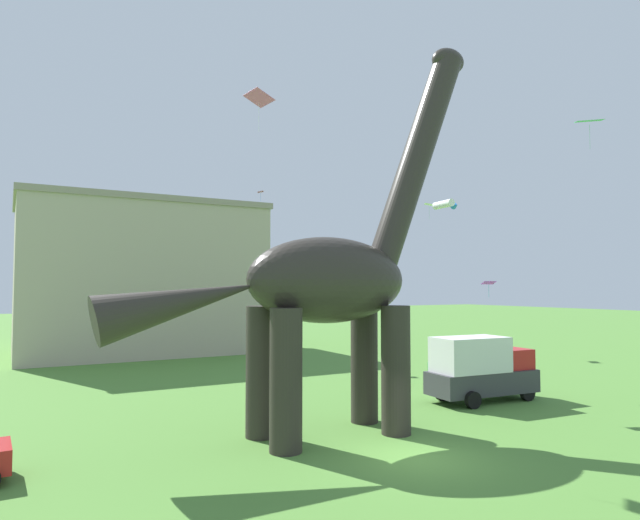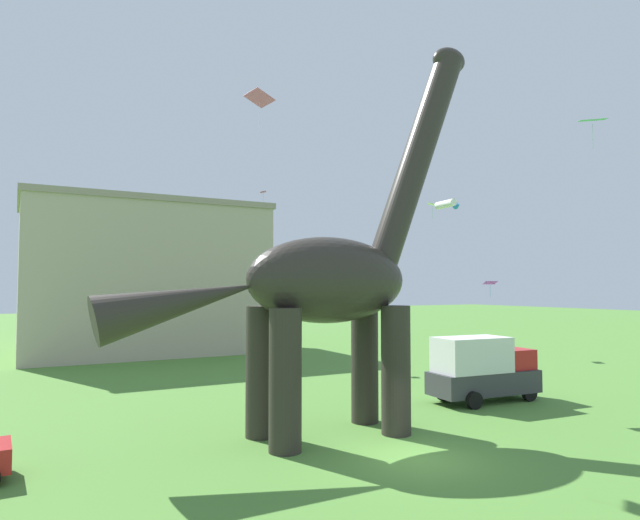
# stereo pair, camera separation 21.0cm
# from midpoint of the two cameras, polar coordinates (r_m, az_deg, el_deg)

# --- Properties ---
(ground_plane) EXTENTS (240.00, 240.00, 0.00)m
(ground_plane) POSITION_cam_midpoint_polar(r_m,az_deg,el_deg) (19.57, 9.33, -19.57)
(ground_plane) COLOR #4C7F33
(dinosaur_sculpture) EXTENTS (15.68, 3.32, 16.39)m
(dinosaur_sculpture) POSITION_cam_midpoint_polar(r_m,az_deg,el_deg) (21.30, 0.46, -2.08)
(dinosaur_sculpture) COLOR #2D2823
(dinosaur_sculpture) RESTS_ON ground_plane
(parked_box_truck) EXTENTS (5.75, 2.54, 3.20)m
(parked_box_truck) POSITION_cam_midpoint_polar(r_m,az_deg,el_deg) (29.01, 16.03, -10.64)
(parked_box_truck) COLOR #38383D
(parked_box_truck) RESTS_ON ground_plane
(person_photographer) EXTENTS (0.56, 0.25, 1.49)m
(person_photographer) POSITION_cam_midpoint_polar(r_m,az_deg,el_deg) (33.49, 11.27, -10.92)
(person_photographer) COLOR #2D3347
(person_photographer) RESTS_ON ground_plane
(kite_drifting) EXTENTS (1.89, 1.88, 1.88)m
(kite_drifting) POSITION_cam_midpoint_polar(r_m,az_deg,el_deg) (38.13, 25.90, 12.78)
(kite_drifting) COLOR green
(kite_mid_left) EXTENTS (1.43, 1.64, 0.47)m
(kite_mid_left) POSITION_cam_midpoint_polar(r_m,az_deg,el_deg) (34.10, 12.70, 5.61)
(kite_mid_left) COLOR white
(kite_trailing) EXTENTS (0.73, 0.64, 0.77)m
(kite_trailing) POSITION_cam_midpoint_polar(r_m,az_deg,el_deg) (27.33, 16.80, -2.28)
(kite_trailing) COLOR purple
(kite_mid_right) EXTENTS (0.71, 0.78, 0.79)m
(kite_mid_right) POSITION_cam_midpoint_polar(r_m,az_deg,el_deg) (44.50, -6.29, 7.00)
(kite_mid_right) COLOR pink
(kite_mid_center) EXTENTS (1.03, 1.36, 1.66)m
(kite_mid_center) POSITION_cam_midpoint_polar(r_m,az_deg,el_deg) (24.73, -6.57, 16.27)
(kite_mid_center) COLOR pink
(kite_near_low) EXTENTS (1.36, 1.42, 1.40)m
(kite_near_low) POSITION_cam_midpoint_polar(r_m,az_deg,el_deg) (52.07, 11.08, 5.63)
(kite_near_low) COLOR white
(background_building_block) EXTENTS (19.72, 13.70, 12.94)m
(background_building_block) POSITION_cam_midpoint_polar(r_m,az_deg,el_deg) (51.35, -18.32, -1.75)
(background_building_block) COLOR #B7A893
(background_building_block) RESTS_ON ground_plane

